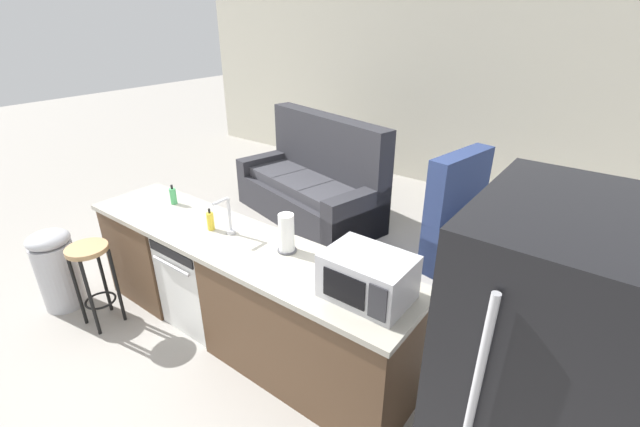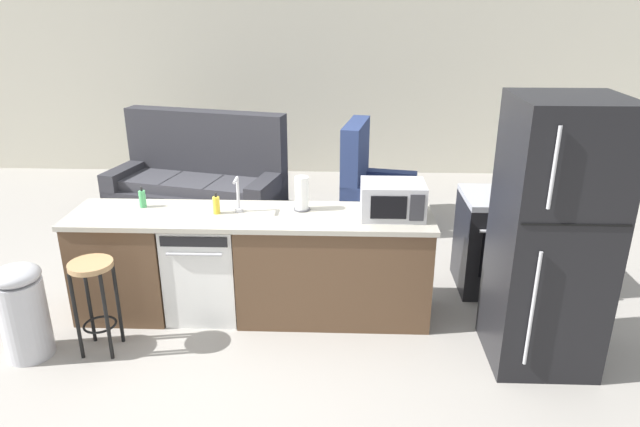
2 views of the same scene
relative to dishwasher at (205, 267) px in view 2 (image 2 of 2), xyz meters
The scene contains 16 objects.
ground_plane 0.49m from the dishwasher, ahead, with size 24.00×24.00×0.00m, color gray.
wall_back 4.33m from the dishwasher, 82.54° to the left, with size 10.00×0.06×2.60m.
kitchen_counter 0.49m from the dishwasher, ahead, with size 2.94×0.66×0.90m.
dishwasher is the anchor object (origin of this frame).
stove_range 2.66m from the dishwasher, 11.91° to the left, with size 0.76×0.68×0.90m.
refrigerator 2.71m from the dishwasher, 11.93° to the right, with size 0.72×0.73×1.95m.
microwave 1.66m from the dishwasher, ahead, with size 0.50×0.37×0.28m.
sink_faucet 0.68m from the dishwasher, ahead, with size 0.07×0.18×0.30m.
paper_towel_roll 1.02m from the dishwasher, ahead, with size 0.14×0.14×0.28m.
soap_bottle 0.57m from the dishwasher, ahead, with size 0.06×0.06×0.18m.
dish_soap_bottle 0.77m from the dishwasher, 165.74° to the left, with size 0.06×0.06×0.18m.
kettle 2.86m from the dishwasher, ahead, with size 0.21×0.17×0.19m.
bar_stool 0.92m from the dishwasher, 138.75° to the right, with size 0.32×0.32×0.74m.
trash_bin 1.38m from the dishwasher, 150.34° to the right, with size 0.35×0.35×0.74m.
couch 2.26m from the dishwasher, 104.34° to the left, with size 2.16×1.35×1.27m.
armchair 2.58m from the dishwasher, 54.74° to the left, with size 0.94×0.98×1.20m.
Camera 2 is at (0.87, -4.25, 2.55)m, focal length 32.00 mm.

